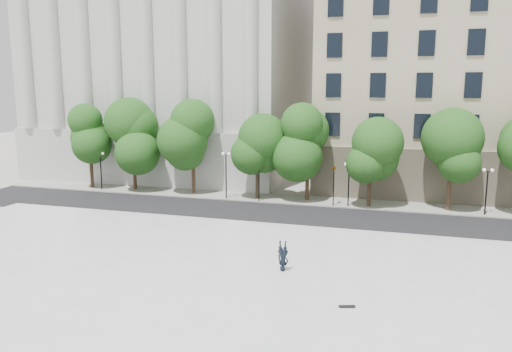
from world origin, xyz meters
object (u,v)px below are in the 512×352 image
(traffic_light_east, at_px, (334,166))
(skateboard, at_px, (347,307))
(person_lying, at_px, (283,267))
(traffic_light_west, at_px, (259,162))

(traffic_light_east, bearing_deg, skateboard, -80.67)
(person_lying, bearing_deg, traffic_light_west, 111.57)
(traffic_light_west, height_order, skateboard, traffic_light_west)
(traffic_light_west, height_order, person_lying, traffic_light_west)
(traffic_light_east, relative_size, person_lying, 2.46)
(traffic_light_west, bearing_deg, person_lying, -69.96)
(traffic_light_west, xyz_separation_m, person_lying, (6.47, -17.75, -3.07))
(traffic_light_west, relative_size, person_lying, 2.50)
(traffic_light_east, bearing_deg, person_lying, -91.31)
(traffic_light_west, xyz_separation_m, skateboard, (10.40, -21.46, -3.26))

